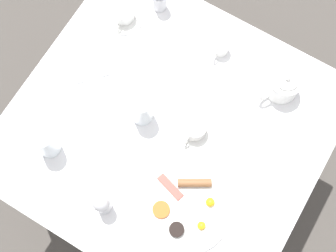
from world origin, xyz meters
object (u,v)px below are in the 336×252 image
(breakfast_plate, at_px, (186,206))
(napkin_folded, at_px, (89,69))
(fork_by_plate, at_px, (92,166))
(creamer_jug, at_px, (221,46))
(water_glass_short, at_px, (141,109))
(water_glass_tall, at_px, (45,142))
(teacup_with_saucer_left, at_px, (194,129))
(knife_by_plate, at_px, (276,164))
(spoon_for_tea, at_px, (148,69))
(teacup_with_saucer_right, at_px, (123,14))
(salt_grinder, at_px, (102,204))
(teapot_near, at_px, (283,85))

(breakfast_plate, xyz_separation_m, napkin_folded, (-0.24, -0.54, -0.00))
(napkin_folded, relative_size, fork_by_plate, 0.92)
(creamer_jug, height_order, fork_by_plate, creamer_jug)
(breakfast_plate, distance_m, creamer_jug, 0.57)
(water_glass_short, bearing_deg, napkin_folded, -101.30)
(breakfast_plate, relative_size, water_glass_tall, 2.16)
(teacup_with_saucer_left, bearing_deg, water_glass_short, -76.92)
(knife_by_plate, bearing_deg, teacup_with_saucer_left, -81.94)
(knife_by_plate, relative_size, spoon_for_tea, 1.46)
(teacup_with_saucer_right, height_order, spoon_for_tea, teacup_with_saucer_right)
(salt_grinder, distance_m, fork_by_plate, 0.15)
(water_glass_tall, relative_size, water_glass_short, 1.00)
(teacup_with_saucer_right, relative_size, water_glass_short, 1.03)
(teapot_near, height_order, fork_by_plate, teapot_near)
(creamer_jug, xyz_separation_m, napkin_folded, (0.30, -0.36, -0.03))
(water_glass_tall, relative_size, napkin_folded, 0.84)
(napkin_folded, distance_m, spoon_for_tea, 0.21)
(water_glass_short, bearing_deg, teapot_near, 131.77)
(teapot_near, height_order, knife_by_plate, teapot_near)
(fork_by_plate, relative_size, knife_by_plate, 0.88)
(knife_by_plate, bearing_deg, breakfast_plate, -34.19)
(breakfast_plate, xyz_separation_m, knife_by_plate, (-0.27, 0.19, -0.01))
(water_glass_short, relative_size, fork_by_plate, 0.77)
(teacup_with_saucer_right, relative_size, salt_grinder, 1.19)
(napkin_folded, bearing_deg, spoon_for_tea, 120.54)
(creamer_jug, bearing_deg, teacup_with_saucer_right, -79.87)
(napkin_folded, relative_size, knife_by_plate, 0.81)
(salt_grinder, distance_m, knife_by_plate, 0.59)
(spoon_for_tea, bearing_deg, breakfast_plate, 45.99)
(breakfast_plate, height_order, fork_by_plate, breakfast_plate)
(salt_grinder, height_order, napkin_folded, salt_grinder)
(salt_grinder, bearing_deg, water_glass_short, -170.06)
(breakfast_plate, distance_m, teapot_near, 0.52)
(breakfast_plate, bearing_deg, napkin_folded, -114.18)
(teapot_near, height_order, salt_grinder, salt_grinder)
(teapot_near, distance_m, water_glass_short, 0.49)
(water_glass_tall, xyz_separation_m, water_glass_short, (-0.25, 0.21, 0.00))
(teacup_with_saucer_left, bearing_deg, fork_by_plate, -39.76)
(creamer_jug, bearing_deg, teacup_with_saucer_left, 12.88)
(teapot_near, relative_size, teacup_with_saucer_left, 1.21)
(water_glass_tall, height_order, salt_grinder, water_glass_tall)
(creamer_jug, relative_size, spoon_for_tea, 0.60)
(salt_grinder, bearing_deg, fork_by_plate, -129.37)
(teacup_with_saucer_right, height_order, knife_by_plate, teacup_with_saucer_right)
(teapot_near, xyz_separation_m, napkin_folded, (0.27, -0.62, -0.05))
(breakfast_plate, bearing_deg, teapot_near, 171.26)
(water_glass_short, height_order, salt_grinder, water_glass_short)
(fork_by_plate, bearing_deg, knife_by_plate, 121.48)
(breakfast_plate, height_order, teacup_with_saucer_right, teacup_with_saucer_right)
(teacup_with_saucer_left, relative_size, water_glass_tall, 1.04)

